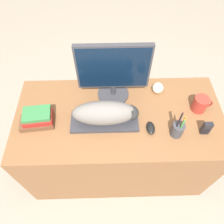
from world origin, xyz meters
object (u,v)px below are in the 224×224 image
object	(u,v)px
cat	(106,113)
monitor	(113,71)
coffee_mug	(200,104)
computer_mouse	(151,128)
pen_cup	(178,129)
baseball	(158,88)
book_stack	(37,119)
keyboard	(105,121)
phone	(206,128)

from	to	relation	value
cat	monitor	world-z (taller)	monitor
monitor	coffee_mug	world-z (taller)	monitor
computer_mouse	pen_cup	xyz separation A→B (m)	(0.15, -0.04, 0.04)
baseball	book_stack	size ratio (longest dim) A/B	0.35
monitor	book_stack	xyz separation A→B (m)	(-0.48, -0.22, -0.18)
pen_cup	keyboard	bearing A→B (deg)	167.50
keyboard	book_stack	xyz separation A→B (m)	(-0.42, 0.01, 0.04)
keyboard	baseball	distance (m)	0.45
keyboard	monitor	size ratio (longest dim) A/B	0.94
keyboard	monitor	world-z (taller)	monitor
computer_mouse	book_stack	size ratio (longest dim) A/B	0.42
cat	monitor	distance (m)	0.27
baseball	keyboard	bearing A→B (deg)	-146.25
baseball	computer_mouse	bearing A→B (deg)	-105.80
computer_mouse	coffee_mug	distance (m)	0.38
coffee_mug	phone	xyz separation A→B (m)	(-0.01, -0.18, -0.00)
coffee_mug	computer_mouse	bearing A→B (deg)	-155.94
pen_cup	book_stack	xyz separation A→B (m)	(-0.86, 0.11, -0.01)
pen_cup	phone	xyz separation A→B (m)	(0.18, 0.00, -0.00)
keyboard	book_stack	size ratio (longest dim) A/B	1.96
baseball	book_stack	xyz separation A→B (m)	(-0.80, -0.24, 0.01)
coffee_mug	phone	distance (m)	0.18
computer_mouse	phone	bearing A→B (deg)	-5.38
cat	computer_mouse	bearing A→B (deg)	-12.76
cat	book_stack	bearing A→B (deg)	178.92
computer_mouse	baseball	distance (m)	0.33
cat	book_stack	distance (m)	0.44
pen_cup	baseball	bearing A→B (deg)	100.46
phone	book_stack	world-z (taller)	phone
phone	baseball	bearing A→B (deg)	125.02
pen_cup	phone	world-z (taller)	pen_cup
book_stack	computer_mouse	bearing A→B (deg)	-5.66
pen_cup	phone	size ratio (longest dim) A/B	2.25
cat	book_stack	world-z (taller)	cat
baseball	cat	bearing A→B (deg)	-145.29
pen_cup	book_stack	distance (m)	0.87
phone	pen_cup	bearing A→B (deg)	-178.54
keyboard	book_stack	distance (m)	0.42
phone	book_stack	bearing A→B (deg)	174.43
monitor	cat	bearing A→B (deg)	-101.90
keyboard	computer_mouse	xyz separation A→B (m)	(0.29, -0.06, 0.01)
coffee_mug	phone	size ratio (longest dim) A/B	1.28
cat	baseball	world-z (taller)	cat
coffee_mug	pen_cup	distance (m)	0.27
cat	computer_mouse	xyz separation A→B (m)	(0.27, -0.06, -0.09)
pen_cup	book_stack	bearing A→B (deg)	173.00
cat	keyboard	bearing A→B (deg)	180.00
coffee_mug	baseball	distance (m)	0.30
baseball	book_stack	bearing A→B (deg)	-163.04
keyboard	baseball	size ratio (longest dim) A/B	5.57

